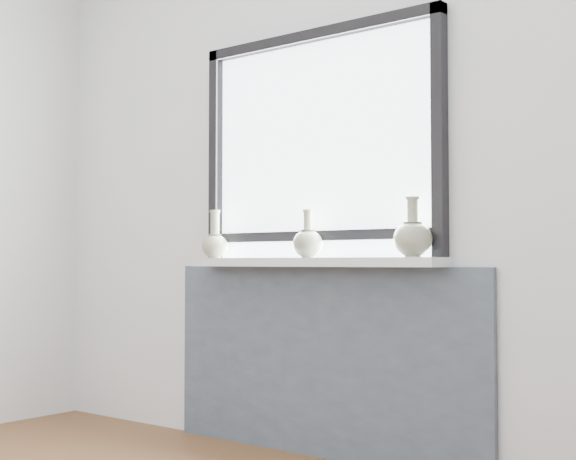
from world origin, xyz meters
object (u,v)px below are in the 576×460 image
Objects in this scene: vase_b at (308,242)px; windowsill at (310,262)px; vase_c at (413,237)px; vase_a at (215,243)px.

windowsill is at bearing 64.95° from vase_b.
vase_b is (-0.00, -0.01, 0.09)m from windowsill.
vase_c reaches higher than vase_b.
vase_a is 1.09× the size of vase_b.
vase_a reaches higher than windowsill.
windowsill is 0.09m from vase_b.
vase_b is 0.88× the size of vase_c.
vase_a reaches higher than vase_b.
vase_b is at bearing 179.31° from vase_c.
vase_c is at bearing 0.61° from vase_a.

